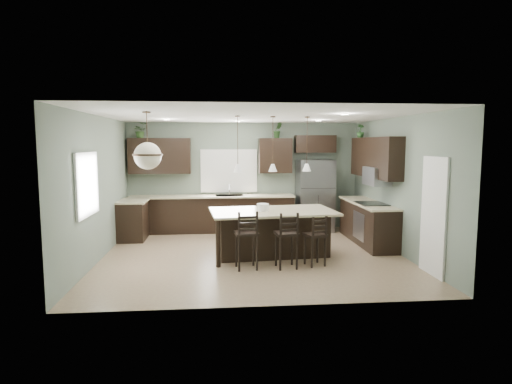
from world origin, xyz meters
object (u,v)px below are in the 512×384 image
object	(u,v)px
refrigerator	(315,195)
plant_back_left	(140,130)
bar_stool_center	(286,240)
kitchen_island	(272,233)
serving_dish	(263,207)
bar_stool_left	(246,240)
bar_stool_right	(315,240)

from	to	relation	value
refrigerator	plant_back_left	xyz separation A→B (m)	(-4.42, 0.21, 1.66)
bar_stool_center	kitchen_island	bearing A→B (deg)	92.05
serving_dish	bar_stool_center	distance (m)	1.05
kitchen_island	bar_stool_center	world-z (taller)	bar_stool_center
refrigerator	kitchen_island	world-z (taller)	refrigerator
serving_dish	bar_stool_left	world-z (taller)	bar_stool_left
serving_dish	bar_stool_center	xyz separation A→B (m)	(0.34, -0.88, -0.47)
bar_stool_right	bar_stool_center	bearing A→B (deg)	173.96
kitchen_island	bar_stool_left	bearing A→B (deg)	-128.66
serving_dish	bar_stool_right	xyz separation A→B (m)	(0.89, -0.78, -0.52)
serving_dish	bar_stool_left	bearing A→B (deg)	-114.11
bar_stool_center	plant_back_left	world-z (taller)	plant_back_left
serving_dish	bar_stool_right	world-z (taller)	serving_dish
bar_stool_center	bar_stool_left	bearing A→B (deg)	172.86
plant_back_left	refrigerator	bearing A→B (deg)	-2.71
plant_back_left	serving_dish	bearing A→B (deg)	-42.94
bar_stool_center	bar_stool_right	size ratio (longest dim) A/B	1.10
refrigerator	bar_stool_center	bearing A→B (deg)	-111.28
kitchen_island	plant_back_left	size ratio (longest dim) A/B	6.49
serving_dish	bar_stool_right	bearing A→B (deg)	-41.02
bar_stool_right	plant_back_left	world-z (taller)	plant_back_left
bar_stool_center	plant_back_left	distance (m)	5.13
kitchen_island	bar_stool_center	xyz separation A→B (m)	(0.14, -0.90, 0.06)
serving_dish	bar_stool_center	bearing A→B (deg)	-69.04
kitchen_island	serving_dish	world-z (taller)	serving_dish
bar_stool_left	serving_dish	bearing A→B (deg)	59.60
bar_stool_right	plant_back_left	size ratio (longest dim) A/B	2.51
bar_stool_left	bar_stool_right	distance (m)	1.29
refrigerator	bar_stool_right	size ratio (longest dim) A/B	1.94
kitchen_island	bar_stool_center	bearing A→B (deg)	-86.43
bar_stool_left	plant_back_left	xyz separation A→B (m)	(-2.41, 3.48, 2.05)
bar_stool_left	bar_stool_center	bearing A→B (deg)	-6.75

